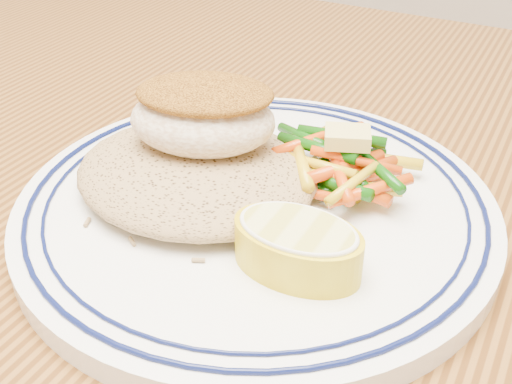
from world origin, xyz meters
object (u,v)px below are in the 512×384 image
Objects in this scene: fish_fillet at (203,114)px; dining_table at (270,363)px; lemon_wedge at (297,245)px; rice_pilaf at (196,168)px; vegetable_pile at (336,166)px; plate at (256,207)px.

dining_table is at bearing -24.08° from fish_fillet.
lemon_wedge is at bearing -44.54° from dining_table.
lemon_wedge is (0.09, -0.04, 0.00)m from rice_pilaf.
vegetable_pile is 1.50× the size of lemon_wedge.
dining_table is 0.14m from rice_pilaf.
rice_pilaf is 0.08m from vegetable_pile.
plate is 1.92× the size of rice_pilaf.
rice_pilaf is 1.45× the size of vegetable_pile.
vegetable_pile is (0.07, 0.03, -0.03)m from fish_fillet.
dining_table is at bearing -12.71° from rice_pilaf.
plate is 2.77× the size of fish_fillet.
rice_pilaf is 0.09m from lemon_wedge.
rice_pilaf reaches higher than dining_table.
rice_pilaf is at bearing 154.97° from lemon_wedge.
plate is at bearing -134.13° from vegetable_pile.
rice_pilaf and vegetable_pile have the same top height.
dining_table is 10.05× the size of rice_pilaf.
dining_table is 0.11m from plate.
lemon_wedge is at bearing -81.38° from vegetable_pile.
fish_fillet is 0.11m from lemon_wedge.
vegetable_pile is at bearing 75.40° from dining_table.
vegetable_pile reaches higher than dining_table.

